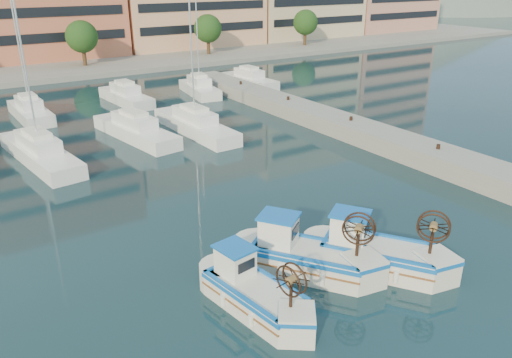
# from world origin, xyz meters

# --- Properties ---
(ground) EXTENTS (300.00, 300.00, 0.00)m
(ground) POSITION_xyz_m (0.00, 0.00, 0.00)
(ground) COLOR #193641
(ground) RESTS_ON ground
(quay) EXTENTS (3.00, 60.00, 1.20)m
(quay) POSITION_xyz_m (13.00, 8.00, 0.60)
(quay) COLOR gray
(quay) RESTS_ON ground
(hill_east) EXTENTS (160.00, 160.00, 50.00)m
(hill_east) POSITION_xyz_m (140.00, 110.00, 0.00)
(hill_east) COLOR slate
(hill_east) RESTS_ON ground
(yacht_marina) EXTENTS (38.04, 22.06, 11.50)m
(yacht_marina) POSITION_xyz_m (-3.30, 26.95, 0.53)
(yacht_marina) COLOR white
(yacht_marina) RESTS_ON ground
(fishing_boat_a) EXTENTS (2.42, 4.56, 2.77)m
(fishing_boat_a) POSITION_xyz_m (-4.96, 0.10, 0.76)
(fishing_boat_a) COLOR silver
(fishing_boat_a) RESTS_ON ground
(fishing_boat_b) EXTENTS (4.38, 5.02, 3.09)m
(fishing_boat_b) POSITION_xyz_m (-1.85, 0.99, 0.85)
(fishing_boat_b) COLOR silver
(fishing_boat_b) RESTS_ON ground
(fishing_boat_c) EXTENTS (4.31, 5.03, 3.09)m
(fishing_boat_c) POSITION_xyz_m (0.76, -0.46, 0.85)
(fishing_boat_c) COLOR silver
(fishing_boat_c) RESTS_ON ground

